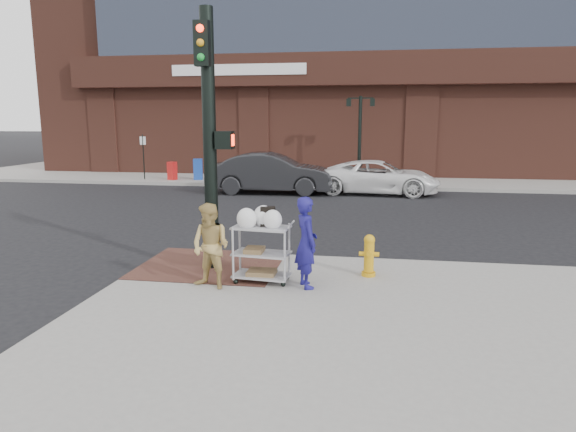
% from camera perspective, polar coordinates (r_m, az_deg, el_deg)
% --- Properties ---
extents(ground, '(220.00, 220.00, 0.00)m').
position_cam_1_polar(ground, '(9.73, -6.87, -7.93)').
color(ground, black).
rests_on(ground, ground).
extents(sidewalk_far, '(65.00, 36.00, 0.15)m').
position_cam_1_polar(sidewalk_far, '(42.13, 22.97, 5.79)').
color(sidewalk_far, gray).
rests_on(sidewalk_far, ground).
extents(brick_curb_ramp, '(2.80, 2.40, 0.01)m').
position_cam_1_polar(brick_curb_ramp, '(10.67, -8.66, -5.41)').
color(brick_curb_ramp, '#4D2824').
rests_on(brick_curb_ramp, sidewalk_near).
extents(lamp_post, '(1.32, 0.22, 4.00)m').
position_cam_1_polar(lamp_post, '(24.85, 7.99, 9.54)').
color(lamp_post, black).
rests_on(lamp_post, sidewalk_far).
extents(parking_sign, '(0.05, 0.05, 2.20)m').
position_cam_1_polar(parking_sign, '(26.37, -15.75, 6.33)').
color(parking_sign, black).
rests_on(parking_sign, sidewalk_far).
extents(traffic_signal_pole, '(0.61, 0.51, 5.00)m').
position_cam_1_polar(traffic_signal_pole, '(10.10, -8.64, 9.08)').
color(traffic_signal_pole, black).
rests_on(traffic_signal_pole, sidewalk_near).
extents(woman_blue, '(0.61, 0.70, 1.63)m').
position_cam_1_polar(woman_blue, '(9.04, 2.05, -2.94)').
color(woman_blue, navy).
rests_on(woman_blue, sidewalk_near).
extents(pedestrian_tan, '(0.88, 0.78, 1.51)m').
position_cam_1_polar(pedestrian_tan, '(9.10, -8.58, -3.34)').
color(pedestrian_tan, tan).
rests_on(pedestrian_tan, sidewalk_near).
extents(sedan_dark, '(5.24, 2.01, 1.70)m').
position_cam_1_polar(sedan_dark, '(21.65, -1.82, 4.79)').
color(sedan_dark, black).
rests_on(sedan_dark, ground).
extents(minivan_white, '(5.21, 2.72, 1.40)m').
position_cam_1_polar(minivan_white, '(21.82, 10.03, 4.27)').
color(minivan_white, white).
rests_on(minivan_white, ground).
extents(utility_cart, '(1.07, 0.67, 1.40)m').
position_cam_1_polar(utility_cart, '(9.37, -2.96, -3.59)').
color(utility_cart, '#A1A2A7').
rests_on(utility_cart, sidewalk_near).
extents(fire_hydrant, '(0.38, 0.27, 0.81)m').
position_cam_1_polar(fire_hydrant, '(9.88, 8.99, -4.28)').
color(fire_hydrant, gold).
rests_on(fire_hydrant, sidewalk_near).
extents(newsbox_red, '(0.46, 0.44, 0.88)m').
position_cam_1_polar(newsbox_red, '(25.87, -12.74, 4.92)').
color(newsbox_red, red).
rests_on(newsbox_red, sidewalk_far).
extents(newsbox_blue, '(0.51, 0.48, 1.02)m').
position_cam_1_polar(newsbox_blue, '(25.70, -9.96, 5.14)').
color(newsbox_blue, '#183FA0').
rests_on(newsbox_blue, sidewalk_far).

